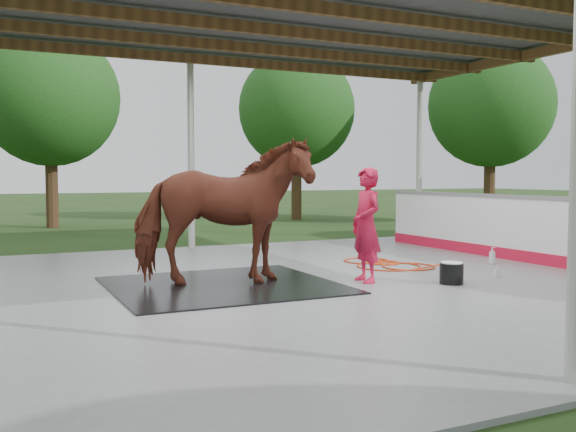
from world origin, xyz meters
name	(u,v)px	position (x,y,z in m)	size (l,w,h in m)	color
ground	(292,287)	(0.00, 0.00, 0.00)	(100.00, 100.00, 0.00)	#1E3814
concrete_slab	(292,285)	(0.00, 0.00, 0.03)	(12.00, 10.00, 0.05)	slate
dasher_board	(536,232)	(4.60, 0.00, 0.59)	(0.16, 8.00, 1.15)	red
tree_belt	(284,25)	(0.30, 0.90, 3.79)	(28.00, 28.00, 5.80)	#382314
rubber_mat	(223,285)	(-0.94, 0.19, 0.06)	(2.95, 2.76, 0.02)	black
horse	(223,211)	(-0.94, 0.19, 1.06)	(1.07, 2.34, 1.98)	maroon
handler	(366,225)	(0.98, -0.36, 0.85)	(0.58, 0.38, 1.60)	red
wash_bucket	(451,273)	(1.96, -1.00, 0.21)	(0.33, 0.33, 0.30)	black
soap_bottle_a	(492,256)	(3.86, 0.24, 0.20)	(0.11, 0.11, 0.29)	silver
soap_bottle_b	(497,271)	(2.95, -0.83, 0.14)	(0.08, 0.08, 0.18)	#338CD8
hose_coil	(389,265)	(2.21, 0.88, 0.06)	(1.96, 1.73, 0.02)	#AF300C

